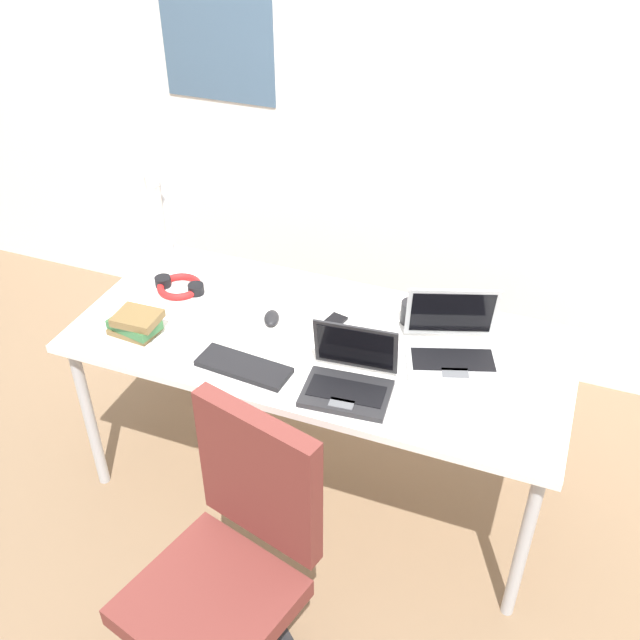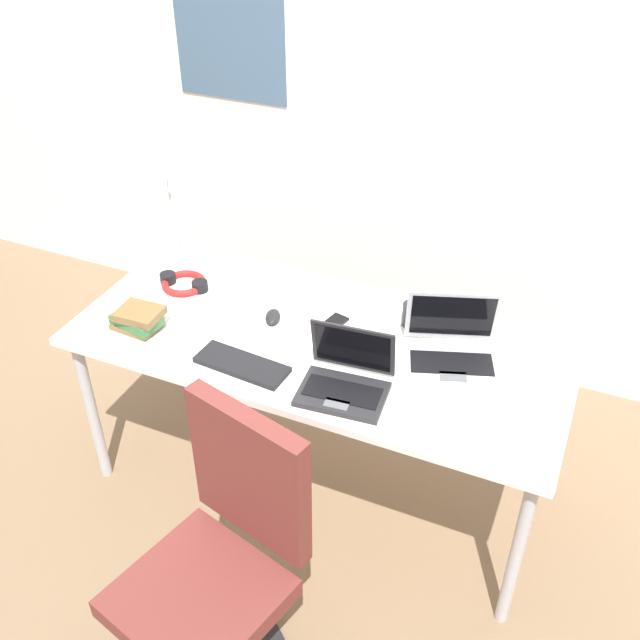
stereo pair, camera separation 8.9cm
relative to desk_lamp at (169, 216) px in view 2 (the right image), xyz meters
The scene contains 13 objects.
ground_plane 1.26m from the desk_lamp, 19.03° to the right, with size 12.00×12.00×0.00m, color #7A6047.
wall_back 1.20m from the desk_lamp, 45.90° to the left, with size 6.00×0.13×2.60m.
desk 0.88m from the desk_lamp, 19.03° to the right, with size 1.80×0.80×0.74m.
desk_lamp is the anchor object (origin of this frame).
laptop_front_right 1.12m from the desk_lamp, 26.92° to the right, with size 0.31×0.26×0.21m.
laptop_near_mouse 1.30m from the desk_lamp, ahead, with size 0.39×0.36×0.24m.
external_keyboard 0.84m from the desk_lamp, 40.85° to the right, with size 0.33×0.12×0.02m, color black.
computer_mouse 0.67m from the desk_lamp, 22.60° to the right, with size 0.06×0.10×0.03m, color black.
cell_phone 0.85m from the desk_lamp, 13.13° to the right, with size 0.06×0.14×0.01m, color black.
headphones 0.30m from the desk_lamp, 47.79° to the right, with size 0.21×0.18×0.04m.
book_stack 0.54m from the desk_lamp, 71.50° to the right, with size 0.20×0.14×0.09m.
coffee_mug 1.09m from the desk_lamp, ahead, with size 0.11×0.08×0.09m.
office_chair 1.49m from the desk_lamp, 53.47° to the right, with size 0.54×0.59×0.97m.
Camera 2 is at (0.85, -1.94, 2.35)m, focal length 41.12 mm.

